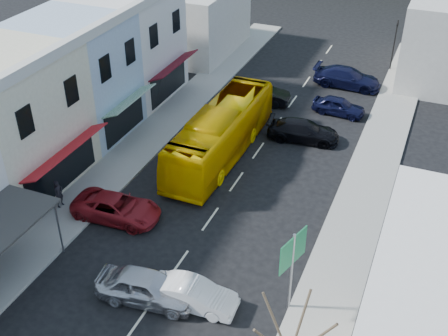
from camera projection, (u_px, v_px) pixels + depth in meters
ground at (178, 264)px, 28.26m from camera, size 120.00×120.00×0.00m
sidewalk_left at (145, 142)px, 38.38m from camera, size 3.00×52.00×0.15m
sidewalk_right at (365, 190)px, 33.56m from camera, size 3.00×52.00×0.15m
shopfront_row at (27, 108)px, 33.97m from camera, size 8.25×30.00×8.00m
distant_block_left at (191, 18)px, 51.40m from camera, size 8.00×10.00×6.00m
bus at (221, 135)px, 36.24m from camera, size 2.60×11.62×3.10m
car_silver at (147, 289)px, 25.89m from camera, size 4.58×2.31×1.40m
car_white at (194, 294)px, 25.58m from camera, size 4.48×2.01×1.40m
car_red at (117, 208)px, 31.08m from camera, size 4.70×2.16×1.40m
car_black_near at (303, 131)px, 38.38m from camera, size 4.70×2.41×1.40m
car_navy_mid at (339, 106)px, 41.61m from camera, size 4.52×2.12×1.40m
car_black_far at (260, 94)px, 43.22m from camera, size 4.56×2.23×1.40m
car_navy_far at (347, 79)px, 45.71m from camera, size 4.53×1.91×1.40m
pedestrian_left at (59, 194)px, 31.69m from camera, size 0.44×0.63×1.70m
direction_sign at (291, 273)px, 24.62m from camera, size 1.31×2.09×4.37m
traffic_signal at (394, 46)px, 47.66m from camera, size 0.49×0.92×4.47m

